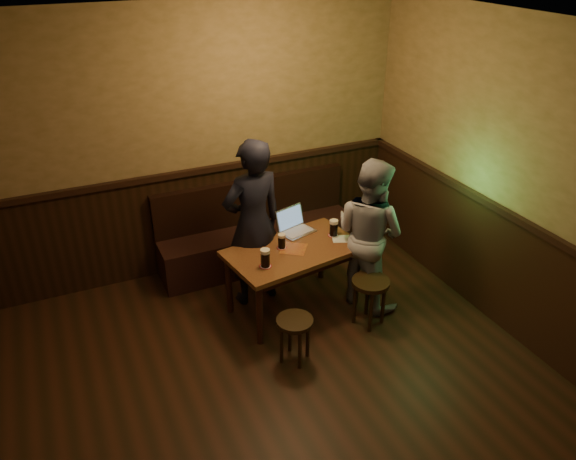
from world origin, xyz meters
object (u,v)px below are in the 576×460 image
Objects in this scene: stool_right at (370,289)px; pint_left at (265,258)px; pint_mid at (282,241)px; pub_table at (294,257)px; stool_left at (295,328)px; person_grey at (369,233)px; bench at (257,238)px; pint_right at (334,228)px; laptop at (294,226)px; person_suit at (253,224)px.

pint_left reaches higher than stool_right.
stool_right is at bearing -42.32° from pint_mid.
pub_table is 0.81m from stool_left.
pint_left is at bearing -137.98° from pint_mid.
person_grey is at bearing 63.30° from stool_right.
stool_right is 3.23× the size of pint_mid.
pint_left reaches higher than pub_table.
pint_mid is at bearing 73.92° from stool_left.
pub_table is at bearing 65.81° from stool_left.
stool_left is 1.24m from person_grey.
bench is 1.62× the size of pub_table.
person_grey is at bearing -57.43° from bench.
pint_mid is (-0.10, -0.90, 0.44)m from bench.
pint_right is 0.43× the size of laptop.
laptop is (-0.39, 0.84, 0.35)m from stool_right.
pint_left is (-0.05, 0.53, 0.42)m from stool_left.
pint_right is at bearing -54.91° from laptop.
person_suit reaches higher than pint_left.
pub_table is 2.82× the size of stool_right.
person_grey is at bearing -44.24° from pint_right.
person_suit is at bearing 80.68° from pint_left.
bench is at bearing 117.94° from pint_right.
pint_left is 1.18× the size of pint_mid.
person_suit reaches higher than pint_mid.
bench is 1.29× the size of person_suit.
person_grey reaches higher than pint_left.
stool_right is at bearing -81.90° from laptop.
pint_right is (0.47, -0.88, 0.45)m from bench.
bench is at bearing 80.99° from pub_table.
pub_table is 0.51m from pint_right.
person_suit reaches higher than stool_right.
stool_right is (0.86, 0.18, 0.04)m from stool_left.
pint_mid is at bearing 53.59° from person_grey.
pint_mid is at bearing -96.08° from bench.
pint_mid reaches higher than pub_table.
person_grey is (0.72, -1.13, 0.45)m from bench.
pint_mid is 0.38× the size of laptop.
pub_table is 7.97× the size of pint_right.
person_grey is (1.00, -0.50, -0.09)m from person_suit.
pint_right is 0.40m from laptop.
pub_table is 0.78m from stool_right.
pint_right is at bearing -0.02° from pub_table.
pint_left is 0.52m from person_suit.
person_grey reaches higher than bench.
stool_right is at bearing -82.52° from pint_right.
bench reaches higher than laptop.
laptop is (0.25, 0.26, -0.01)m from pint_mid.
bench is at bearing 12.24° from person_grey.
pint_mid is (-0.10, 0.06, 0.16)m from pub_table.
stool_left is 2.45× the size of pint_left.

